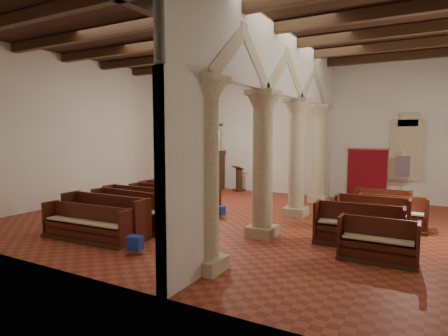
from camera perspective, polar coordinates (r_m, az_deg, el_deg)
floor at (r=12.87m, az=1.03°, el=-7.72°), size 14.00×14.00×0.00m
ceiling at (r=12.90m, az=1.07°, el=19.22°), size 14.00×14.00×0.00m
wall_back at (r=18.05m, az=10.07°, el=5.59°), size 14.00×0.02×6.00m
wall_front at (r=7.76m, az=-20.34°, el=5.64°), size 14.00×0.02×6.00m
wall_left at (r=16.98m, az=-20.40°, el=5.34°), size 0.02×12.00×6.00m
ceiling_beams at (r=12.86m, az=1.07°, el=18.44°), size 13.80×11.80×0.30m
arcade at (r=11.81m, az=8.88°, el=8.46°), size 0.90×11.90×6.00m
window_back at (r=17.08m, az=26.08°, el=2.44°), size 1.00×0.03×2.20m
pipe_organ at (r=19.61m, az=-3.03°, el=0.88°), size 2.10×0.85×4.40m
lectern at (r=18.69m, az=2.27°, el=-1.94°), size 0.64×0.68×1.28m
dossal_curtain at (r=17.24m, az=20.95°, el=-0.79°), size 1.80×0.07×2.17m
processional_banner at (r=15.49m, az=25.39°, el=-3.07°), size 0.50×0.63×2.23m
hymnal_box_a at (r=9.44m, az=-13.43°, el=-11.05°), size 0.40×0.35×0.34m
hymnal_box_b at (r=11.17m, az=-6.08°, el=-8.44°), size 0.37×0.33×0.31m
hymnal_box_c at (r=12.98m, az=-0.56°, el=-6.47°), size 0.35×0.31×0.30m
tube_heater_a at (r=11.66m, az=-20.53°, el=-8.65°), size 1.12×0.37×0.11m
tube_heater_b at (r=11.41m, az=-17.02°, el=-8.84°), size 0.89×0.19×0.09m
nave_pew_0 at (r=10.94m, az=-20.23°, el=-8.71°), size 2.88×0.78×0.96m
nave_pew_1 at (r=11.29m, az=-17.72°, el=-7.86°), size 2.86×0.81×1.15m
nave_pew_2 at (r=11.89m, az=-13.97°, el=-7.14°), size 3.02×0.95×1.13m
nave_pew_3 at (r=13.00m, az=-12.48°, el=-6.10°), size 2.97×0.74×1.08m
nave_pew_4 at (r=13.17m, az=-8.70°, el=-5.83°), size 2.87×0.83×1.12m
nave_pew_5 at (r=14.18m, az=-7.11°, el=-5.10°), size 3.22×0.77×1.05m
nave_pew_6 at (r=14.70m, az=-6.29°, el=-4.75°), size 3.17×0.80×1.03m
aisle_pew_0 at (r=9.33m, az=22.34°, el=-11.12°), size 1.71×0.67×0.99m
aisle_pew_1 at (r=10.36m, az=19.71°, el=-9.20°), size 2.22×0.83×1.09m
aisle_pew_2 at (r=11.78m, az=21.59°, el=-7.52°), size 2.03×0.73×1.08m
aisle_pew_3 at (r=12.42m, az=24.20°, el=-7.04°), size 1.95×0.76×1.03m
aisle_pew_4 at (r=13.87m, az=22.96°, el=-5.76°), size 1.79×0.73×1.00m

